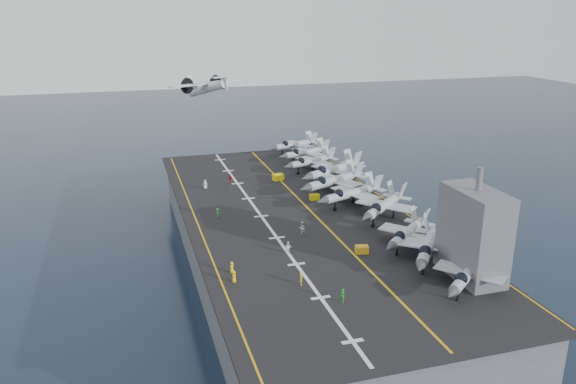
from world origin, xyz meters
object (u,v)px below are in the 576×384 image
object	(u,v)px
fighter_jet_0	(468,272)
tow_cart_a	(362,249)
transport_plane	(208,88)
island_superstructure	(474,223)

from	to	relation	value
fighter_jet_0	tow_cart_a	distance (m)	16.40
fighter_jet_0	tow_cart_a	size ratio (longest dim) A/B	7.68
tow_cart_a	transport_plane	bearing A→B (deg)	96.60
island_superstructure	fighter_jet_0	size ratio (longest dim) A/B	0.96
transport_plane	tow_cart_a	bearing A→B (deg)	-83.40
island_superstructure	fighter_jet_0	distance (m)	6.53
fighter_jet_0	tow_cart_a	bearing A→B (deg)	120.53
island_superstructure	fighter_jet_0	world-z (taller)	island_superstructure
tow_cart_a	transport_plane	xyz separation A→B (m)	(-9.30, 80.42, 13.56)
island_superstructure	transport_plane	bearing A→B (deg)	102.34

